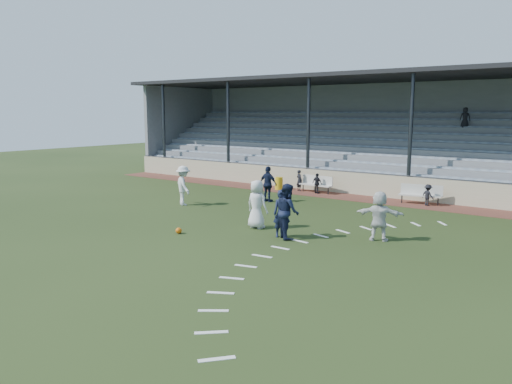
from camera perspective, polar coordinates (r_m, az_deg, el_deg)
ground at (r=18.46m, az=-4.63°, el=-4.99°), size 90.00×90.00×0.00m
cinder_track at (r=27.09m, az=10.10°, el=-0.52°), size 34.00×2.00×0.02m
retaining_wall at (r=27.93m, az=11.09°, el=0.97°), size 34.00×0.18×1.20m
bench_left at (r=28.12m, az=6.94°, el=1.09°), size 2.03×0.63×0.95m
bench_right at (r=25.74m, az=18.32°, el=-0.06°), size 2.04×0.80×0.95m
trash_bin at (r=29.02m, az=2.64°, el=1.00°), size 0.45×0.45×0.72m
football at (r=18.88m, az=-8.83°, el=-4.38°), size 0.23×0.23×0.23m
player_white_lead at (r=19.39m, az=0.10°, el=-1.41°), size 0.95×0.64×1.89m
player_navy_lead at (r=18.05m, az=2.98°, el=-2.48°), size 0.75×0.72×1.73m
player_navy_mid at (r=17.86m, az=3.63°, el=-2.18°), size 1.22×1.20×1.99m
player_white_wing at (r=24.44m, az=-8.30°, el=0.74°), size 1.43×1.21×1.92m
player_navy_wing at (r=25.09m, az=1.39°, el=0.91°), size 1.07×0.48×1.80m
player_white_back at (r=18.05m, az=13.92°, el=-2.66°), size 1.73×0.96×1.78m
sub_left_near at (r=28.60m, az=4.97°, el=1.33°), size 0.52×0.44×1.20m
sub_left_far at (r=27.78m, az=7.00°, el=0.99°), size 0.70×0.42×1.12m
sub_right at (r=25.36m, az=19.04°, el=-0.33°), size 0.77×0.63×1.04m
grandstand at (r=32.06m, az=14.82°, el=4.75°), size 34.60×9.00×6.61m
penalty_arc at (r=16.14m, az=6.57°, el=-7.08°), size 3.89×14.63×0.01m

